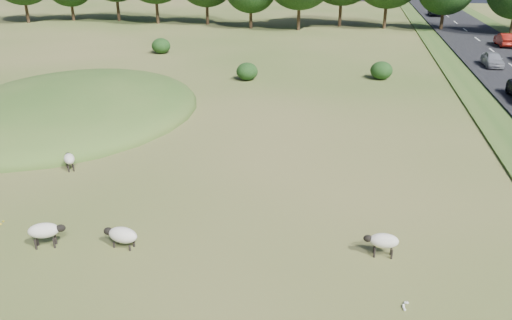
{
  "coord_description": "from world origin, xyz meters",
  "views": [
    {
      "loc": [
        6.18,
        -16.5,
        9.68
      ],
      "look_at": [
        2.0,
        4.0,
        1.0
      ],
      "focal_mm": 35.0,
      "sensor_mm": 36.0,
      "label": 1
    }
  ],
  "objects": [
    {
      "name": "mound",
      "position": [
        -12.0,
        12.0,
        0.0
      ],
      "size": [
        16.0,
        20.0,
        4.0
      ],
      "primitive_type": "ellipsoid",
      "color": "#33561E",
      "rests_on": "ground"
    },
    {
      "name": "car_0",
      "position": [
        18.1,
        31.75,
        0.89
      ],
      "size": [
        1.51,
        3.75,
        1.28
      ],
      "primitive_type": "imported",
      "color": "#9FA1A7",
      "rests_on": "road"
    },
    {
      "name": "car_5",
      "position": [
        21.9,
        89.68,
        0.92
      ],
      "size": [
        1.89,
        4.64,
        1.35
      ],
      "primitive_type": "imported",
      "rotation": [
        0.0,
        0.0,
        3.14
      ],
      "color": "black",
      "rests_on": "road"
    },
    {
      "name": "sheep_2",
      "position": [
        -4.16,
        -3.03,
        0.65
      ],
      "size": [
        1.34,
        0.91,
        0.93
      ],
      "rotation": [
        0.0,
        0.0,
        0.37
      ],
      "color": "beige",
      "rests_on": "ground"
    },
    {
      "name": "sheep_1",
      "position": [
        -1.51,
        -2.51,
        0.49
      ],
      "size": [
        1.37,
        0.73,
        0.77
      ],
      "rotation": [
        0.0,
        0.0,
        3.01
      ],
      "color": "beige",
      "rests_on": "ground"
    },
    {
      "name": "ground",
      "position": [
        0.0,
        20.0,
        0.0
      ],
      "size": [
        160.0,
        160.0,
        0.0
      ],
      "primitive_type": "plane",
      "color": "#34571B",
      "rests_on": "ground"
    },
    {
      "name": "sheep_3",
      "position": [
        7.5,
        -1.27,
        0.61
      ],
      "size": [
        1.21,
        0.56,
        0.87
      ],
      "rotation": [
        0.0,
        0.0,
        3.18
      ],
      "color": "beige",
      "rests_on": "ground"
    },
    {
      "name": "car_3",
      "position": [
        21.9,
        43.43,
        0.95
      ],
      "size": [
        1.49,
        4.27,
        1.41
      ],
      "primitive_type": "imported",
      "rotation": [
        0.0,
        0.0,
        3.14
      ],
      "color": "maroon",
      "rests_on": "road"
    },
    {
      "name": "sheep_0",
      "position": [
        -7.05,
        3.4,
        0.56
      ],
      "size": [
        0.95,
        1.09,
        0.8
      ],
      "rotation": [
        0.0,
        0.0,
        2.22
      ],
      "color": "beige",
      "rests_on": "ground"
    },
    {
      "name": "shrubs",
      "position": [
        -3.57,
        27.74,
        0.75
      ],
      "size": [
        24.07,
        11.69,
        1.58
      ],
      "color": "black",
      "rests_on": "ground"
    },
    {
      "name": "car_2",
      "position": [
        18.1,
        72.13,
        0.87
      ],
      "size": [
        2.07,
        4.48,
        1.25
      ],
      "primitive_type": "imported",
      "color": "black",
      "rests_on": "road"
    }
  ]
}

